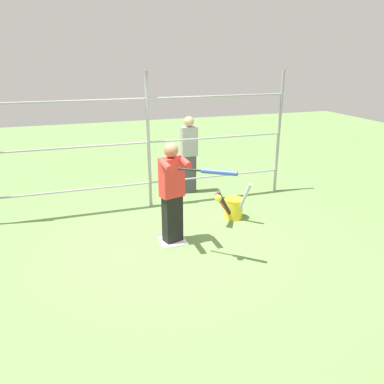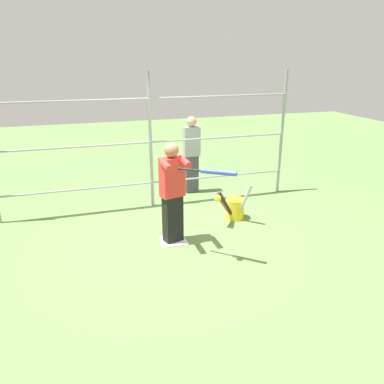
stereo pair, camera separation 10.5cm
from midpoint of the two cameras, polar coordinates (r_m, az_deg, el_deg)
The scene contains 8 objects.
ground_plane at distance 6.03m, azimuth -2.38°, elevation -7.50°, with size 24.00×24.00×0.00m, color #608447.
home_plate at distance 6.02m, azimuth -2.38°, elevation -7.41°, with size 0.40×0.40×0.02m.
fence_backstop at distance 7.07m, azimuth -5.91°, elevation 7.57°, with size 5.58×0.06×2.55m.
batter at distance 5.67m, azimuth -2.46°, elevation 0.21°, with size 0.40×0.62×1.60m.
baseball_bat_swinging at distance 4.94m, azimuth 3.90°, elevation 3.08°, with size 0.66×0.61×0.09m.
softball_in_flight at distance 5.07m, azimuth 4.52°, elevation -0.96°, with size 0.10×0.10×0.10m.
bat_bucket at distance 6.77m, azimuth 6.93°, elevation -2.40°, with size 0.69×0.57×0.76m.
bystander_behind_fence at distance 7.90m, azimuth 0.31°, elevation 5.84°, with size 0.34×0.21×1.63m.
Camera 2 is at (1.30, 5.19, 2.78)m, focal length 35.00 mm.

